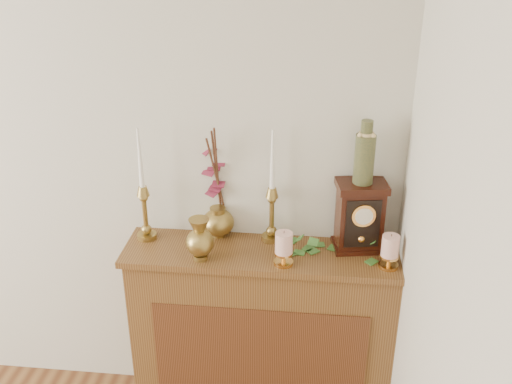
# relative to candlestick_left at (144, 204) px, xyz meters

# --- Properties ---
(console_shelf) EXTENTS (1.24, 0.34, 0.93)m
(console_shelf) POSITION_rel_candlestick_left_xyz_m (0.54, -0.06, -0.67)
(console_shelf) COLOR brown
(console_shelf) RESTS_ON ground
(candlestick_left) EXTENTS (0.09, 0.09, 0.53)m
(candlestick_left) POSITION_rel_candlestick_left_xyz_m (0.00, 0.00, 0.00)
(candlestick_left) COLOR #A58642
(candlestick_left) RESTS_ON console_shelf
(candlestick_center) EXTENTS (0.09, 0.09, 0.53)m
(candlestick_center) POSITION_rel_candlestick_left_xyz_m (0.57, 0.05, -0.00)
(candlestick_center) COLOR #A58642
(candlestick_center) RESTS_ON console_shelf
(bud_vase) EXTENTS (0.12, 0.12, 0.20)m
(bud_vase) POSITION_rel_candlestick_left_xyz_m (0.28, -0.15, -0.08)
(bud_vase) COLOR #A58642
(bud_vase) RESTS_ON console_shelf
(ginger_jar) EXTENTS (0.22, 0.24, 0.55)m
(ginger_jar) POSITION_rel_candlestick_left_xyz_m (0.31, 0.09, 0.07)
(ginger_jar) COLOR #A58642
(ginger_jar) RESTS_ON console_shelf
(pillar_candle_left) EXTENTS (0.08, 0.08, 0.16)m
(pillar_candle_left) POSITION_rel_candlestick_left_xyz_m (0.64, -0.15, -0.09)
(pillar_candle_left) COLOR gold
(pillar_candle_left) RESTS_ON console_shelf
(pillar_candle_right) EXTENTS (0.08, 0.08, 0.16)m
(pillar_candle_right) POSITION_rel_candlestick_left_xyz_m (1.08, -0.13, -0.09)
(pillar_candle_right) COLOR gold
(pillar_candle_right) RESTS_ON console_shelf
(ivy_garland) EXTENTS (0.39, 0.19, 0.08)m
(ivy_garland) POSITION_rel_candlestick_left_xyz_m (0.91, -0.03, -0.16)
(ivy_garland) COLOR #3A712B
(ivy_garland) RESTS_ON console_shelf
(mantel_clock) EXTENTS (0.24, 0.18, 0.32)m
(mantel_clock) POSITION_rel_candlestick_left_xyz_m (0.96, 0.01, -0.02)
(mantel_clock) COLOR #33150A
(mantel_clock) RESTS_ON console_shelf
(ceramic_vase) EXTENTS (0.09, 0.09, 0.28)m
(ceramic_vase) POSITION_rel_candlestick_left_xyz_m (0.96, 0.02, 0.27)
(ceramic_vase) COLOR #172F26
(ceramic_vase) RESTS_ON mantel_clock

